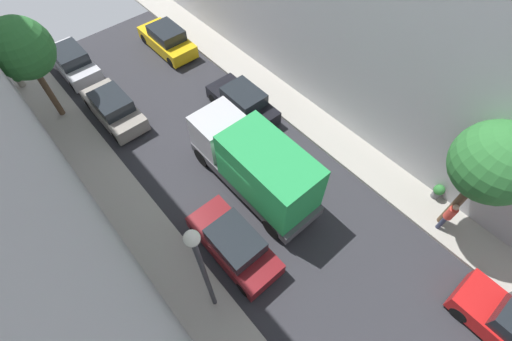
{
  "coord_description": "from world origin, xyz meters",
  "views": [
    {
      "loc": [
        -5.73,
        -6.93,
        13.82
      ],
      "look_at": [
        0.42,
        0.14,
        0.5
      ],
      "focal_mm": 24.48,
      "sensor_mm": 36.0,
      "label": 1
    }
  ],
  "objects_px": {
    "street_tree_1": "(495,163)",
    "potted_plant_0": "(438,191)",
    "parked_car_right_2": "(167,40)",
    "potted_plant_2": "(18,78)",
    "pedestrian": "(448,216)",
    "delivery_truck": "(256,165)",
    "street_tree_0": "(22,49)",
    "lamp_post": "(202,266)",
    "parked_car_left_2": "(114,108)",
    "parked_car_left_3": "(72,62)",
    "parked_car_right_1": "(243,103)",
    "parked_car_left_1": "(234,244)"
  },
  "relations": [
    {
      "from": "parked_car_right_2",
      "to": "delivery_truck",
      "type": "relative_size",
      "value": 0.64
    },
    {
      "from": "parked_car_left_2",
      "to": "parked_car_right_1",
      "type": "distance_m",
      "value": 6.8
    },
    {
      "from": "potted_plant_0",
      "to": "potted_plant_2",
      "type": "height_order",
      "value": "potted_plant_2"
    },
    {
      "from": "parked_car_right_2",
      "to": "pedestrian",
      "type": "height_order",
      "value": "pedestrian"
    },
    {
      "from": "street_tree_0",
      "to": "potted_plant_0",
      "type": "height_order",
      "value": "street_tree_0"
    },
    {
      "from": "lamp_post",
      "to": "delivery_truck",
      "type": "bearing_deg",
      "value": 32.47
    },
    {
      "from": "parked_car_left_3",
      "to": "parked_car_right_2",
      "type": "relative_size",
      "value": 1.0
    },
    {
      "from": "street_tree_1",
      "to": "potted_plant_0",
      "type": "relative_size",
      "value": 7.14
    },
    {
      "from": "potted_plant_2",
      "to": "pedestrian",
      "type": "bearing_deg",
      "value": -63.74
    },
    {
      "from": "parked_car_left_1",
      "to": "parked_car_left_2",
      "type": "relative_size",
      "value": 1.0
    },
    {
      "from": "delivery_truck",
      "to": "pedestrian",
      "type": "bearing_deg",
      "value": -55.47
    },
    {
      "from": "parked_car_left_2",
      "to": "parked_car_right_2",
      "type": "relative_size",
      "value": 1.0
    },
    {
      "from": "parked_car_right_1",
      "to": "parked_car_right_2",
      "type": "xyz_separation_m",
      "value": [
        0.0,
        7.38,
        0.0
      ]
    },
    {
      "from": "potted_plant_0",
      "to": "street_tree_0",
      "type": "bearing_deg",
      "value": 123.23
    },
    {
      "from": "parked_car_left_3",
      "to": "pedestrian",
      "type": "relative_size",
      "value": 2.44
    },
    {
      "from": "parked_car_right_2",
      "to": "potted_plant_2",
      "type": "distance_m",
      "value": 8.73
    },
    {
      "from": "street_tree_1",
      "to": "parked_car_right_1",
      "type": "bearing_deg",
      "value": 101.49
    },
    {
      "from": "street_tree_0",
      "to": "potted_plant_2",
      "type": "xyz_separation_m",
      "value": [
        -0.8,
        3.67,
        -3.54
      ]
    },
    {
      "from": "street_tree_1",
      "to": "potted_plant_2",
      "type": "relative_size",
      "value": 6.6
    },
    {
      "from": "parked_car_right_2",
      "to": "potted_plant_0",
      "type": "height_order",
      "value": "parked_car_right_2"
    },
    {
      "from": "street_tree_1",
      "to": "parked_car_left_2",
      "type": "bearing_deg",
      "value": 116.95
    },
    {
      "from": "street_tree_1",
      "to": "parked_car_left_3",
      "type": "bearing_deg",
      "value": 110.76
    },
    {
      "from": "parked_car_right_2",
      "to": "street_tree_1",
      "type": "relative_size",
      "value": 0.73
    },
    {
      "from": "delivery_truck",
      "to": "street_tree_0",
      "type": "relative_size",
      "value": 1.21
    },
    {
      "from": "parked_car_left_3",
      "to": "lamp_post",
      "type": "bearing_deg",
      "value": -96.64
    },
    {
      "from": "delivery_truck",
      "to": "street_tree_1",
      "type": "distance_m",
      "value": 8.65
    },
    {
      "from": "parked_car_left_2",
      "to": "delivery_truck",
      "type": "relative_size",
      "value": 0.64
    },
    {
      "from": "lamp_post",
      "to": "parked_car_left_3",
      "type": "bearing_deg",
      "value": 83.36
    },
    {
      "from": "parked_car_left_1",
      "to": "parked_car_left_2",
      "type": "distance_m",
      "value": 10.08
    },
    {
      "from": "parked_car_left_1",
      "to": "parked_car_right_2",
      "type": "xyz_separation_m",
      "value": [
        5.4,
        13.33,
        0.0
      ]
    },
    {
      "from": "parked_car_left_3",
      "to": "delivery_truck",
      "type": "xyz_separation_m",
      "value": [
        2.7,
        -13.39,
        1.07
      ]
    },
    {
      "from": "parked_car_left_3",
      "to": "street_tree_1",
      "type": "distance_m",
      "value": 21.73
    },
    {
      "from": "parked_car_right_2",
      "to": "street_tree_0",
      "type": "bearing_deg",
      "value": -171.62
    },
    {
      "from": "parked_car_left_2",
      "to": "street_tree_1",
      "type": "relative_size",
      "value": 0.73
    },
    {
      "from": "parked_car_left_2",
      "to": "parked_car_right_2",
      "type": "height_order",
      "value": "same"
    },
    {
      "from": "street_tree_1",
      "to": "parked_car_right_2",
      "type": "bearing_deg",
      "value": 96.89
    },
    {
      "from": "potted_plant_0",
      "to": "potted_plant_2",
      "type": "distance_m",
      "value": 22.91
    },
    {
      "from": "parked_car_left_3",
      "to": "lamp_post",
      "type": "height_order",
      "value": "lamp_post"
    },
    {
      "from": "potted_plant_0",
      "to": "lamp_post",
      "type": "distance_m",
      "value": 11.29
    },
    {
      "from": "parked_car_left_2",
      "to": "potted_plant_2",
      "type": "height_order",
      "value": "parked_car_left_2"
    },
    {
      "from": "street_tree_1",
      "to": "lamp_post",
      "type": "relative_size",
      "value": 0.95
    },
    {
      "from": "pedestrian",
      "to": "potted_plant_0",
      "type": "height_order",
      "value": "pedestrian"
    },
    {
      "from": "street_tree_0",
      "to": "street_tree_1",
      "type": "distance_m",
      "value": 19.65
    },
    {
      "from": "street_tree_1",
      "to": "potted_plant_2",
      "type": "distance_m",
      "value": 23.56
    },
    {
      "from": "parked_car_right_1",
      "to": "potted_plant_2",
      "type": "bearing_deg",
      "value": 130.01
    },
    {
      "from": "potted_plant_0",
      "to": "parked_car_right_1",
      "type": "bearing_deg",
      "value": 107.18
    },
    {
      "from": "potted_plant_0",
      "to": "lamp_post",
      "type": "height_order",
      "value": "lamp_post"
    },
    {
      "from": "delivery_truck",
      "to": "pedestrian",
      "type": "relative_size",
      "value": 3.84
    },
    {
      "from": "parked_car_right_1",
      "to": "potted_plant_0",
      "type": "bearing_deg",
      "value": -72.82
    },
    {
      "from": "parked_car_left_3",
      "to": "parked_car_left_1",
      "type": "bearing_deg",
      "value": -90.0
    }
  ]
}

